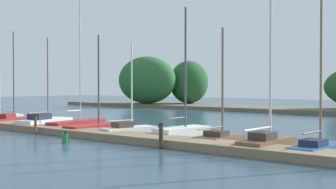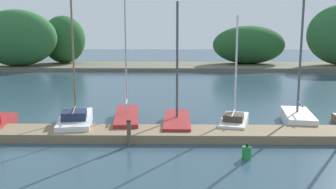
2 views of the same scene
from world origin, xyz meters
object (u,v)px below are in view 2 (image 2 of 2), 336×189
sailboat_2 (76,120)px  mooring_piling_1 (129,133)px  sailboat_3 (127,117)px  sailboat_4 (177,121)px  sailboat_6 (297,116)px  channel_buoy_1 (247,152)px  sailboat_5 (234,121)px

sailboat_2 → mooring_piling_1: (2.77, -2.70, 0.15)m
sailboat_3 → sailboat_4: size_ratio=1.44×
sailboat_6 → mooring_piling_1: size_ratio=6.55×
sailboat_3 → mooring_piling_1: 3.60m
sailboat_4 → mooring_piling_1: bearing=148.0°
sailboat_4 → mooring_piling_1: size_ratio=5.52×
mooring_piling_1 → sailboat_3: bearing=98.4°
sailboat_2 → channel_buoy_1: (7.06, -4.03, -0.14)m
sailboat_4 → mooring_piling_1: (-1.87, -2.92, 0.22)m
sailboat_2 → sailboat_3: bearing=-79.2°
sailboat_2 → sailboat_3: 2.40m
sailboat_4 → sailboat_5: bearing=-90.5°
sailboat_3 → sailboat_6: sailboat_3 is taller
sailboat_5 → sailboat_6: sailboat_6 is taller
sailboat_4 → channel_buoy_1: 4.89m
mooring_piling_1 → channel_buoy_1: bearing=-17.2°
sailboat_3 → mooring_piling_1: bearing=-177.5°
sailboat_4 → channel_buoy_1: size_ratio=10.34×
sailboat_6 → channel_buoy_1: sailboat_6 is taller
sailboat_5 → mooring_piling_1: size_ratio=4.93×
sailboat_2 → sailboat_6: (10.40, 0.96, 0.02)m
sailboat_2 → sailboat_5: (7.27, 0.17, -0.05)m
sailboat_5 → channel_buoy_1: size_ratio=9.24×
sailboat_2 → mooring_piling_1: size_ratio=5.67×
channel_buoy_1 → sailboat_6: bearing=56.2°
channel_buoy_1 → mooring_piling_1: bearing=162.8°
sailboat_3 → sailboat_4: 2.48m
sailboat_6 → sailboat_3: bearing=99.2°
sailboat_6 → sailboat_2: bearing=103.8°
sailboat_2 → mooring_piling_1: 3.87m
sailboat_3 → sailboat_5: size_ratio=1.62×
sailboat_6 → sailboat_5: bearing=112.6°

